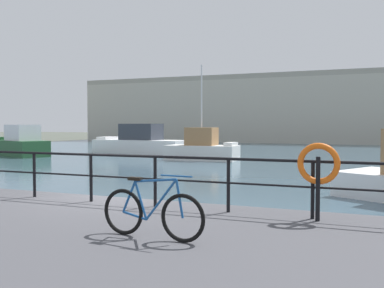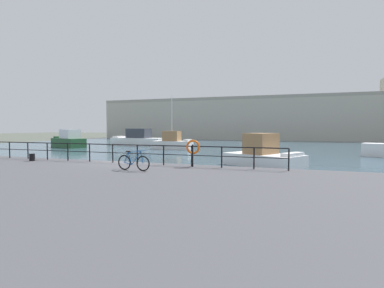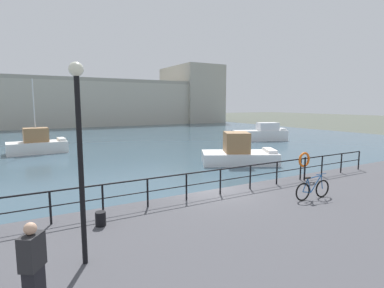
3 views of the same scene
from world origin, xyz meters
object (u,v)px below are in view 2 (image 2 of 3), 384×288
(moored_small_launch, at_px, (69,140))
(parked_bicycle, at_px, (134,162))
(mooring_bollard, at_px, (32,157))
(harbor_building, at_px, (283,118))
(moored_white_yacht, at_px, (263,155))
(life_ring_stand, at_px, (193,148))
(moored_blue_motorboat, at_px, (172,143))
(moored_red_daysailer, at_px, (138,140))

(moored_small_launch, distance_m, parked_bicycle, 32.60)
(moored_small_launch, height_order, mooring_bollard, moored_small_launch)
(harbor_building, bearing_deg, moored_white_yacht, -88.49)
(harbor_building, distance_m, moored_white_yacht, 51.63)
(harbor_building, height_order, life_ring_stand, harbor_building)
(moored_blue_motorboat, bearing_deg, life_ring_stand, -66.25)
(moored_white_yacht, relative_size, moored_red_daysailer, 0.70)
(harbor_building, distance_m, moored_red_daysailer, 38.67)
(parked_bicycle, bearing_deg, life_ring_stand, 50.47)
(moored_red_daysailer, relative_size, moored_blue_motorboat, 1.32)
(moored_red_daysailer, distance_m, parked_bicycle, 33.34)
(moored_blue_motorboat, bearing_deg, parked_bicycle, -72.89)
(moored_small_launch, xyz_separation_m, mooring_bollard, (15.91, -20.80, 0.07))
(parked_bicycle, height_order, mooring_bollard, parked_bicycle)
(mooring_bollard, xyz_separation_m, life_ring_stand, (10.06, 0.78, 0.75))
(moored_small_launch, bearing_deg, parked_bicycle, 158.48)
(harbor_building, relative_size, moored_blue_motorboat, 10.92)
(moored_red_daysailer, relative_size, mooring_bollard, 20.56)
(mooring_bollard, height_order, life_ring_stand, life_ring_stand)
(moored_blue_motorboat, distance_m, moored_small_launch, 15.48)
(life_ring_stand, bearing_deg, parked_bicycle, -133.85)
(harbor_building, relative_size, mooring_bollard, 170.60)
(moored_red_daysailer, height_order, life_ring_stand, moored_red_daysailer)
(parked_bicycle, relative_size, life_ring_stand, 1.27)
(moored_blue_motorboat, height_order, parked_bicycle, moored_blue_motorboat)
(life_ring_stand, bearing_deg, harbor_building, 88.79)
(moored_blue_motorboat, bearing_deg, mooring_bollard, -90.87)
(moored_blue_motorboat, xyz_separation_m, mooring_bollard, (0.52, -22.52, 0.20))
(moored_small_launch, height_order, parked_bicycle, moored_small_launch)
(harbor_building, xyz_separation_m, moored_white_yacht, (1.36, -51.44, -4.17))
(moored_white_yacht, xyz_separation_m, moored_blue_motorboat, (-13.20, 13.42, 0.05))
(moored_white_yacht, distance_m, moored_blue_motorboat, 18.82)
(moored_small_launch, relative_size, parked_bicycle, 3.63)
(moored_white_yacht, bearing_deg, moored_blue_motorboat, 162.80)
(moored_small_launch, relative_size, life_ring_stand, 4.59)
(harbor_building, bearing_deg, moored_blue_motorboat, -107.30)
(harbor_building, xyz_separation_m, moored_small_launch, (-27.23, -39.75, -3.99))
(life_ring_stand, bearing_deg, moored_blue_motorboat, 115.95)
(harbor_building, relative_size, moored_white_yacht, 11.86)
(moored_blue_motorboat, distance_m, parked_bicycle, 25.44)
(life_ring_stand, bearing_deg, moored_red_daysailer, 124.68)
(moored_red_daysailer, bearing_deg, moored_white_yacht, 144.41)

